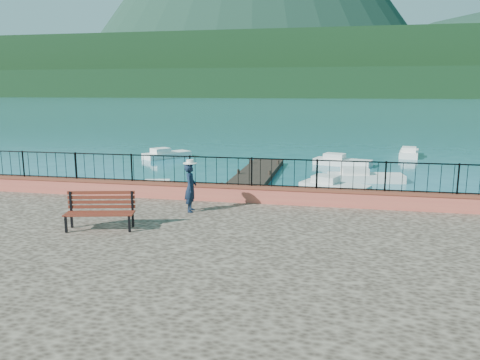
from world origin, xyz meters
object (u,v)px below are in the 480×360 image
at_px(person, 191,188).
at_px(boat_5, 409,151).
at_px(boat_3, 167,153).
at_px(park_bench, 100,219).
at_px(boat_0, 167,189).
at_px(boat_1, 335,184).
at_px(boat_2, 366,174).
at_px(boat_4, 343,160).

xyz_separation_m(person, boat_5, (10.05, 23.58, -1.57)).
distance_m(person, boat_3, 20.72).
xyz_separation_m(park_bench, boat_5, (11.92, 25.97, -1.11)).
relative_size(park_bench, boat_5, 0.53).
relative_size(boat_0, boat_1, 1.02).
relative_size(park_bench, boat_2, 0.48).
bearing_deg(boat_5, boat_4, 147.24).
bearing_deg(park_bench, boat_3, 92.69).
height_order(person, boat_4, person).
distance_m(boat_3, boat_5, 18.48).
bearing_deg(boat_1, boat_3, 163.91).
xyz_separation_m(park_bench, boat_1, (6.39, 11.86, -1.11)).
xyz_separation_m(person, boat_0, (-3.31, 6.76, -1.57)).
distance_m(person, boat_2, 14.09).
bearing_deg(boat_5, boat_2, 170.51).
distance_m(boat_1, boat_5, 15.16).
distance_m(boat_1, boat_4, 8.62).
distance_m(park_bench, boat_3, 22.34).
distance_m(person, boat_0, 7.69).
xyz_separation_m(boat_0, boat_2, (9.50, 5.80, 0.00)).
bearing_deg(boat_5, person, 166.70).
bearing_deg(park_bench, boat_1, 48.76).
height_order(boat_2, boat_3, same).
bearing_deg(boat_5, park_bench, 165.13).
bearing_deg(boat_5, boat_3, 113.83).
height_order(boat_1, boat_3, same).
bearing_deg(person, boat_5, -31.24).
height_order(park_bench, boat_2, park_bench).
distance_m(park_bench, boat_2, 17.02).
bearing_deg(person, boat_2, -34.42).
relative_size(boat_0, boat_5, 0.93).
bearing_deg(park_bench, boat_2, 48.72).
distance_m(park_bench, boat_4, 21.62).
bearing_deg(boat_1, person, -93.77).
bearing_deg(boat_4, boat_1, -75.90).
bearing_deg(boat_3, boat_5, -37.79).
xyz_separation_m(boat_1, boat_3, (-12.40, 9.63, 0.00)).
distance_m(boat_0, boat_4, 14.03).
height_order(park_bench, person, person).
relative_size(boat_2, boat_4, 1.08).
height_order(boat_0, boat_3, same).
relative_size(park_bench, boat_4, 0.52).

